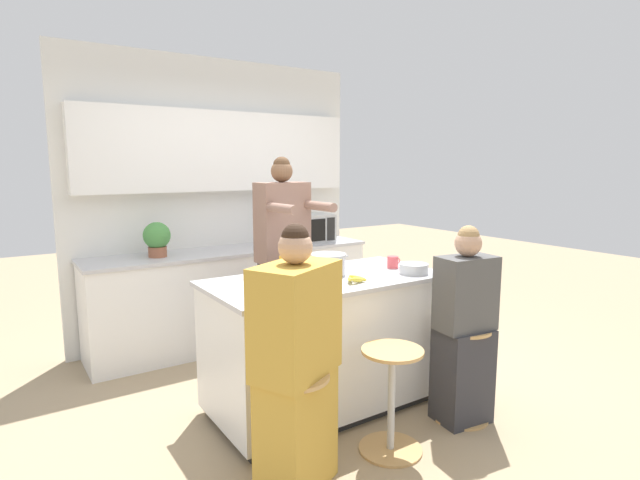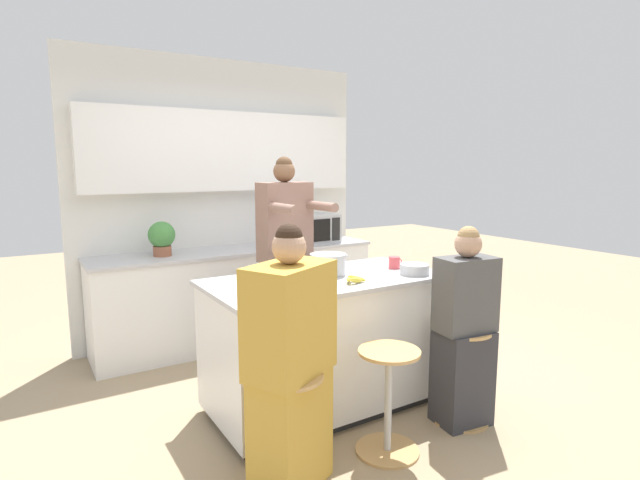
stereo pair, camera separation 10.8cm
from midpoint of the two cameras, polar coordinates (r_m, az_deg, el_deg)
The scene contains 18 objects.
ground_plane at distance 3.75m, azimuth 1.56°, elevation -18.32°, with size 16.00×16.00×0.00m, color tan.
wall_back at distance 5.01m, azimuth -10.19°, elevation 6.68°, with size 2.91×0.22×2.70m.
back_counter at distance 4.90m, azimuth -8.62°, elevation -6.22°, with size 2.71×0.60×0.90m.
kitchen_island at distance 3.56m, azimuth 1.60°, elevation -11.55°, with size 1.65×0.82×0.93m.
bar_stool_leftmost at distance 2.78m, azimuth -2.41°, elevation -20.61°, with size 0.38×0.38×0.63m.
bar_stool_center at distance 3.11m, azimuth 8.85°, elevation -17.37°, with size 0.38×0.38×0.63m.
bar_stool_rightmost at distance 3.56m, azimuth 16.77°, elevation -14.16°, with size 0.38×0.38×0.63m.
person_cooking at distance 4.09m, azimuth -3.20°, elevation -3.07°, with size 0.43×0.59×1.76m.
person_wrapped_blanket at distance 2.65m, azimuth -2.22°, elevation -14.40°, with size 0.54×0.46×1.41m.
person_seated_near at distance 3.44m, azimuth 17.02°, elevation -10.45°, with size 0.40×0.31×1.32m.
cooking_pot at distance 3.51m, azimuth 1.81°, elevation -2.77°, with size 0.34×0.26×0.15m.
fruit_bowl at distance 3.60m, azimuth 11.59°, elevation -3.30°, with size 0.21×0.21×0.07m.
coffee_cup_near at distance 3.77m, azimuth 9.30°, elevation -2.56°, with size 0.12×0.08×0.09m.
coffee_cup_far at distance 3.13m, azimuth -6.65°, elevation -4.79°, with size 0.12×0.09×0.09m.
banana_bunch at distance 3.28m, azimuth 4.84°, elevation -4.50°, with size 0.17×0.12×0.06m.
juice_carton at distance 3.29m, azimuth -2.86°, elevation -3.29°, with size 0.08×0.08×0.19m.
microwave at distance 5.11m, azimuth -0.30°, elevation 1.32°, with size 0.51×0.33×0.29m.
potted_plant at distance 4.55m, azimuth -17.00°, elevation 0.32°, with size 0.23×0.23×0.30m.
Camera 2 is at (-1.79, -2.82, 1.70)m, focal length 28.00 mm.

